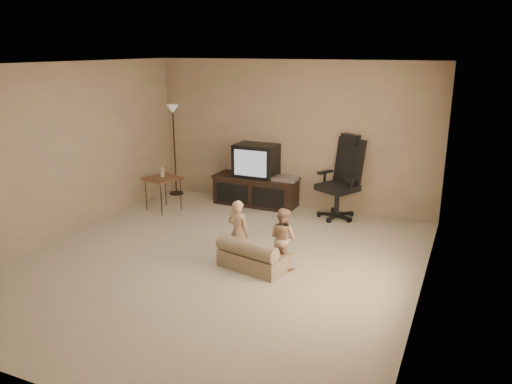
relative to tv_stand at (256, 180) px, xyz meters
The scene contains 9 objects.
floor 2.59m from the tv_stand, 77.57° to the right, with size 5.50×5.50×0.00m, color #B9AF93.
room_shell 2.77m from the tv_stand, 77.57° to the right, with size 5.50×5.50×5.50m.
tv_stand is the anchor object (origin of this frame).
office_chair 1.53m from the tv_stand, ahead, with size 0.84×0.85×1.36m.
side_table 1.62m from the tv_stand, 145.31° to the right, with size 0.65×0.65×0.78m.
floor_lamp 1.84m from the tv_stand, behind, with size 0.26×0.26×1.68m.
child_sofa 2.69m from the tv_stand, 67.31° to the right, with size 0.92×0.63×0.41m.
toddler_left 2.50m from the tv_stand, 71.40° to the right, with size 0.31×0.23×0.84m, color tan.
toddler_right 2.64m from the tv_stand, 58.83° to the right, with size 0.38×0.21×0.78m, color tan.
Camera 1 is at (2.87, -5.23, 2.69)m, focal length 35.00 mm.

